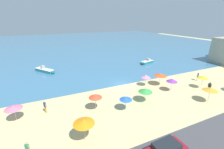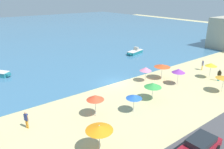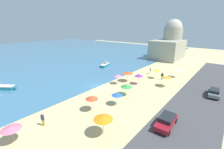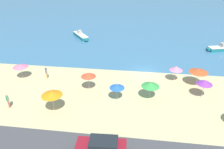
{
  "view_description": "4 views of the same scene",
  "coord_description": "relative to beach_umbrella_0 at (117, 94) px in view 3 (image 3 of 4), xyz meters",
  "views": [
    {
      "loc": [
        -12.63,
        -23.68,
        12.33
      ],
      "look_at": [
        -1.75,
        0.8,
        2.19
      ],
      "focal_mm": 24.0,
      "sensor_mm": 36.0,
      "label": 1
    },
    {
      "loc": [
        -18.27,
        -23.35,
        12.4
      ],
      "look_at": [
        -0.08,
        0.63,
        1.17
      ],
      "focal_mm": 35.0,
      "sensor_mm": 36.0,
      "label": 2
    },
    {
      "loc": [
        -20.85,
        -21.14,
        12.31
      ],
      "look_at": [
        5.02,
        0.3,
        1.42
      ],
      "focal_mm": 24.0,
      "sensor_mm": 36.0,
      "label": 3
    },
    {
      "loc": [
        -1.24,
        -29.52,
        15.11
      ],
      "look_at": [
        -4.61,
        -3.58,
        1.14
      ],
      "focal_mm": 35.0,
      "sensor_mm": 36.0,
      "label": 4
    }
  ],
  "objects": [
    {
      "name": "skiff_nearshore",
      "position": [
        17.05,
        18.16,
        -1.41
      ],
      "size": [
        4.73,
        2.63,
        1.4
      ],
      "color": "#1D787D",
      "rests_on": "sea"
    },
    {
      "name": "beach_umbrella_10",
      "position": [
        10.19,
        4.81,
        0.26
      ],
      "size": [
        2.44,
        2.44,
        2.39
      ],
      "color": "#B2B2B7",
      "rests_on": "ground_plane"
    },
    {
      "name": "beach_umbrella_7",
      "position": [
        12.83,
        -3.31,
        0.3
      ],
      "size": [
        2.1,
        2.1,
        2.42
      ],
      "color": "#B2B2B7",
      "rests_on": "ground_plane"
    },
    {
      "name": "bather_2",
      "position": [
        16.42,
        -0.94,
        -0.87
      ],
      "size": [
        0.29,
        0.56,
        1.78
      ],
      "color": "teal",
      "rests_on": "ground_plane"
    },
    {
      "name": "beach_umbrella_5",
      "position": [
        -6.67,
        -3.16,
        0.47
      ],
      "size": [
        2.26,
        2.26,
        2.61
      ],
      "color": "#B2B2B7",
      "rests_on": "ground_plane"
    },
    {
      "name": "skiff_offshore",
      "position": [
        -10.16,
        21.99,
        -1.38
      ],
      "size": [
        4.39,
        5.31,
        1.51
      ],
      "color": "teal",
      "rests_on": "sea"
    },
    {
      "name": "coastal_road",
      "position": [
        3.47,
        -10.21,
        -1.84
      ],
      "size": [
        80.0,
        8.0,
        0.06
      ],
      "primitive_type": "cube",
      "color": "#454447",
      "rests_on": "ground_plane"
    },
    {
      "name": "ground_plane",
      "position": [
        3.47,
        7.79,
        -1.87
      ],
      "size": [
        160.0,
        160.0,
        0.0
      ],
      "primitive_type": "plane",
      "color": "#CABD86"
    },
    {
      "name": "parked_car_1",
      "position": [
        -0.41,
        -8.29,
        -1.04
      ],
      "size": [
        4.44,
        2.05,
        1.43
      ],
      "color": "maroon",
      "rests_on": "coastal_road"
    },
    {
      "name": "beach_umbrella_4",
      "position": [
        -13.91,
        3.66,
        0.05
      ],
      "size": [
        2.07,
        2.07,
        2.17
      ],
      "color": "#B2B2B7",
      "rests_on": "ground_plane"
    },
    {
      "name": "sea",
      "position": [
        3.47,
        62.79,
        -1.84
      ],
      "size": [
        150.0,
        110.0,
        0.05
      ],
      "primitive_type": "cube",
      "color": "teal",
      "rests_on": "ground_plane"
    },
    {
      "name": "beach_umbrella_1",
      "position": [
        16.37,
        0.5,
        0.34
      ],
      "size": [
        1.78,
        1.78,
        2.51
      ],
      "color": "#B2B2B7",
      "rests_on": "ground_plane"
    },
    {
      "name": "parked_car_2",
      "position": [
        13.69,
        -11.76,
        -1.05
      ],
      "size": [
        4.28,
        2.15,
        1.43
      ],
      "color": "slate",
      "rests_on": "coastal_road"
    },
    {
      "name": "beach_umbrella_6",
      "position": [
        3.89,
        0.84,
        0.09
      ],
      "size": [
        2.14,
        2.14,
        2.29
      ],
      "color": "#B2B2B7",
      "rests_on": "ground_plane"
    },
    {
      "name": "bather_3",
      "position": [
        18.97,
        3.35,
        -0.88
      ],
      "size": [
        0.54,
        0.33,
        1.76
      ],
      "color": "yellow",
      "rests_on": "ground_plane"
    },
    {
      "name": "beach_umbrella_3",
      "position": [
        -3.82,
        1.82,
        0.34
      ],
      "size": [
        1.86,
        1.86,
        2.54
      ],
      "color": "#B2B2B7",
      "rests_on": "ground_plane"
    },
    {
      "name": "harbor_fortress",
      "position": [
        43.32,
        7.29,
        3.64
      ],
      "size": [
        14.38,
        10.03,
        14.97
      ],
      "color": "#A4A18C",
      "rests_on": "ground_plane"
    },
    {
      "name": "beach_umbrella_0",
      "position": [
        0.0,
        0.0,
        0.0
      ],
      "size": [
        1.76,
        1.76,
        2.13
      ],
      "color": "#B2B2B7",
      "rests_on": "ground_plane"
    },
    {
      "name": "beach_umbrella_8",
      "position": [
        7.45,
        5.6,
        0.09
      ],
      "size": [
        1.77,
        1.77,
        2.29
      ],
      "color": "#B2B2B7",
      "rests_on": "ground_plane"
    },
    {
      "name": "bather_0",
      "position": [
        -10.39,
        3.94,
        -0.84
      ],
      "size": [
        0.36,
        0.52,
        1.82
      ],
      "color": "orange",
      "rests_on": "ground_plane"
    },
    {
      "name": "beach_umbrella_2",
      "position": [
        10.27,
        1.9,
        0.26
      ],
      "size": [
        1.88,
        1.88,
        2.47
      ],
      "color": "#B2B2B7",
      "rests_on": "ground_plane"
    },
    {
      "name": "beach_umbrella_9",
      "position": [
        20.44,
        -3.12,
        0.25
      ],
      "size": [
        1.97,
        1.97,
        2.4
      ],
      "color": "#B2B2B7",
      "rests_on": "ground_plane"
    }
  ]
}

